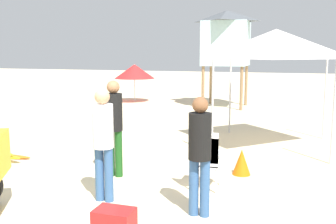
% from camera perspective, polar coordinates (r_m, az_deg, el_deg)
% --- Properties ---
extents(ground, '(80.00, 80.00, 0.00)m').
position_cam_1_polar(ground, '(6.20, -14.44, -13.47)').
color(ground, beige).
extents(stacked_plastic_chairs, '(0.48, 0.48, 1.02)m').
position_cam_1_polar(stacked_plastic_chairs, '(6.62, 5.46, -6.28)').
color(stacked_plastic_chairs, white).
rests_on(stacked_plastic_chairs, ground).
extents(lifeguard_near_left, '(0.32, 0.32, 1.76)m').
position_cam_1_polar(lifeguard_near_left, '(6.10, -9.42, -3.65)').
color(lifeguard_near_left, '#33598C').
rests_on(lifeguard_near_left, ground).
extents(lifeguard_near_center, '(0.32, 0.32, 1.71)m').
position_cam_1_polar(lifeguard_near_center, '(5.50, 4.65, -5.30)').
color(lifeguard_near_center, '#33598C').
rests_on(lifeguard_near_center, ground).
extents(lifeguard_near_right, '(0.32, 0.32, 1.80)m').
position_cam_1_polar(lifeguard_near_right, '(7.30, -7.86, -1.37)').
color(lifeguard_near_right, '#194C19').
rests_on(lifeguard_near_right, ground).
extents(popup_canopy, '(2.57, 2.57, 2.86)m').
position_cam_1_polar(popup_canopy, '(9.85, 15.43, 9.52)').
color(popup_canopy, '#B2B2B7').
rests_on(popup_canopy, ground).
extents(lifeguard_tower, '(1.98, 1.98, 3.99)m').
position_cam_1_polar(lifeguard_tower, '(16.65, 8.47, 10.61)').
color(lifeguard_tower, olive).
rests_on(lifeguard_tower, ground).
extents(beach_umbrella_mid, '(1.85, 1.85, 1.75)m').
position_cam_1_polar(beach_umbrella_mid, '(18.15, -4.89, 5.91)').
color(beach_umbrella_mid, beige).
rests_on(beach_umbrella_mid, ground).
extents(traffic_cone_far, '(0.35, 0.35, 0.50)m').
position_cam_1_polar(traffic_cone_far, '(7.63, 10.66, -7.15)').
color(traffic_cone_far, orange).
rests_on(traffic_cone_far, ground).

